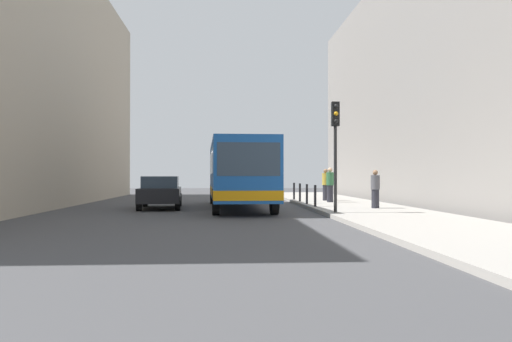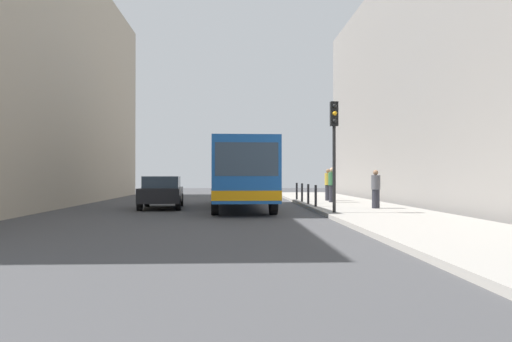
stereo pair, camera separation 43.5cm
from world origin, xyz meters
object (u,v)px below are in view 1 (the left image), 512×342
(pedestrian_near_signal, at_px, (375,189))
(car_beside_bus, at_px, (161,191))
(bollard_farthest, at_px, (294,191))
(pedestrian_mid_sidewalk, at_px, (330,185))
(bus, at_px, (238,171))
(bollard_near, at_px, (315,196))
(bollard_mid, at_px, (307,194))
(pedestrian_far_sidewalk, at_px, (326,185))
(bollard_far, at_px, (300,192))
(traffic_light, at_px, (335,135))

(pedestrian_near_signal, bearing_deg, car_beside_bus, -40.68)
(bollard_farthest, height_order, pedestrian_near_signal, pedestrian_near_signal)
(car_beside_bus, relative_size, pedestrian_near_signal, 2.81)
(pedestrian_mid_sidewalk, bearing_deg, bollard_farthest, -176.12)
(bus, distance_m, bollard_near, 3.79)
(pedestrian_near_signal, bearing_deg, bollard_mid, -80.38)
(car_beside_bus, xyz_separation_m, pedestrian_far_sidewalk, (8.49, 3.94, 0.23))
(bollard_far, xyz_separation_m, bollard_farthest, (0.00, 2.24, 0.00))
(bollard_farthest, bearing_deg, pedestrian_mid_sidewalk, -64.58)
(traffic_light, xyz_separation_m, pedestrian_near_signal, (2.22, 2.40, -2.06))
(bollard_mid, xyz_separation_m, pedestrian_far_sidewalk, (1.57, 3.21, 0.39))
(car_beside_bus, distance_m, traffic_light, 8.98)
(pedestrian_mid_sidewalk, bearing_deg, traffic_light, -31.91)
(car_beside_bus, distance_m, bollard_farthest, 8.67)
(bollard_near, bearing_deg, traffic_light, -88.42)
(bus, xyz_separation_m, bollard_far, (3.34, 3.07, -1.10))
(car_beside_bus, relative_size, bollard_near, 4.74)
(bollard_near, xyz_separation_m, pedestrian_near_signal, (2.32, -1.23, 0.32))
(bollard_near, distance_m, pedestrian_near_signal, 2.65)
(bollard_mid, distance_m, bollard_farthest, 4.48)
(bollard_far, height_order, pedestrian_near_signal, pedestrian_near_signal)
(traffic_light, bearing_deg, pedestrian_near_signal, 47.19)
(pedestrian_far_sidewalk, bearing_deg, bollard_mid, 27.17)
(bollard_far, xyz_separation_m, pedestrian_far_sidewalk, (1.57, 0.97, 0.39))
(bollard_farthest, distance_m, pedestrian_far_sidewalk, 2.06)
(bollard_near, xyz_separation_m, pedestrian_far_sidewalk, (1.57, 5.45, 0.39))
(bollard_farthest, relative_size, pedestrian_near_signal, 0.59)
(car_beside_bus, distance_m, bollard_near, 7.09)
(pedestrian_far_sidewalk, bearing_deg, bollard_farthest, -75.90)
(traffic_light, distance_m, pedestrian_mid_sidewalk, 7.70)
(car_beside_bus, height_order, bollard_mid, car_beside_bus)
(bollard_farthest, relative_size, pedestrian_far_sidewalk, 0.55)
(traffic_light, xyz_separation_m, bollard_near, (-0.10, 3.63, -2.38))
(traffic_light, height_order, bollard_mid, traffic_light)
(bus, relative_size, bollard_near, 11.68)
(bollard_mid, relative_size, bollard_far, 1.00)
(bollard_mid, distance_m, pedestrian_mid_sidewalk, 2.09)
(bollard_near, xyz_separation_m, pedestrian_mid_sidewalk, (1.44, 3.69, 0.41))
(traffic_light, bearing_deg, bus, 124.33)
(pedestrian_near_signal, bearing_deg, pedestrian_mid_sidewalk, -104.00)
(bollard_mid, bearing_deg, traffic_light, -89.02)
(pedestrian_mid_sidewalk, distance_m, pedestrian_far_sidewalk, 1.76)
(bus, relative_size, bollard_mid, 11.68)
(bollard_near, relative_size, pedestrian_mid_sidewalk, 0.54)
(bollard_near, height_order, pedestrian_near_signal, pedestrian_near_signal)
(bus, distance_m, pedestrian_near_signal, 6.29)
(bus, distance_m, bollard_mid, 3.61)
(traffic_light, relative_size, pedestrian_mid_sidewalk, 2.31)
(car_beside_bus, relative_size, bollard_farthest, 4.74)
(bollard_farthest, xyz_separation_m, pedestrian_near_signal, (2.32, -7.95, 0.32))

